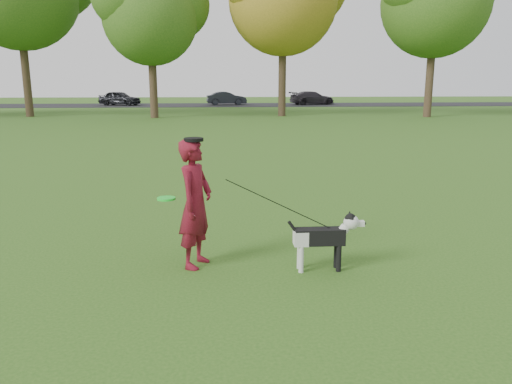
{
  "coord_description": "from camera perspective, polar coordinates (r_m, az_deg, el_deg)",
  "views": [
    {
      "loc": [
        0.08,
        -5.79,
        2.38
      ],
      "look_at": [
        0.52,
        0.43,
        0.95
      ],
      "focal_mm": 35.0,
      "sensor_mm": 36.0,
      "label": 1
    }
  ],
  "objects": [
    {
      "name": "ground",
      "position": [
        6.26,
        -4.51,
        -9.46
      ],
      "size": [
        120.0,
        120.0,
        0.0
      ],
      "primitive_type": "plane",
      "color": "#285116",
      "rests_on": "ground"
    },
    {
      "name": "road",
      "position": [
        45.85,
        -4.14,
        9.89
      ],
      "size": [
        120.0,
        7.0,
        0.02
      ],
      "primitive_type": "cube",
      "color": "black",
      "rests_on": "ground"
    },
    {
      "name": "man",
      "position": [
        6.36,
        -6.94,
        -1.33
      ],
      "size": [
        0.59,
        0.71,
        1.65
      ],
      "primitive_type": "imported",
      "rotation": [
        0.0,
        0.0,
        1.18
      ],
      "color": "#5C0D16",
      "rests_on": "ground"
    },
    {
      "name": "dog",
      "position": [
        6.32,
        7.95,
        -4.89
      ],
      "size": [
        0.99,
        0.2,
        0.76
      ],
      "color": "black",
      "rests_on": "ground"
    },
    {
      "name": "car_left",
      "position": [
        46.7,
        -15.32,
        10.31
      ],
      "size": [
        3.96,
        2.54,
        1.25
      ],
      "primitive_type": "imported",
      "rotation": [
        0.0,
        0.0,
        1.26
      ],
      "color": "black",
      "rests_on": "road"
    },
    {
      "name": "car_mid",
      "position": [
        45.83,
        -3.39,
        10.64
      ],
      "size": [
        3.68,
        1.65,
        1.17
      ],
      "primitive_type": "imported",
      "rotation": [
        0.0,
        0.0,
        1.69
      ],
      "color": "black",
      "rests_on": "road"
    },
    {
      "name": "car_right",
      "position": [
        46.58,
        6.44,
        10.63
      ],
      "size": [
        4.41,
        2.67,
        1.2
      ],
      "primitive_type": "imported",
      "rotation": [
        0.0,
        0.0,
        1.83
      ],
      "color": "#262228",
      "rests_on": "road"
    },
    {
      "name": "man_held_items",
      "position": [
        6.23,
        2.71,
        -1.45
      ],
      "size": [
        2.24,
        0.39,
        1.16
      ],
      "color": "#1DEA2F",
      "rests_on": "ground"
    }
  ]
}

